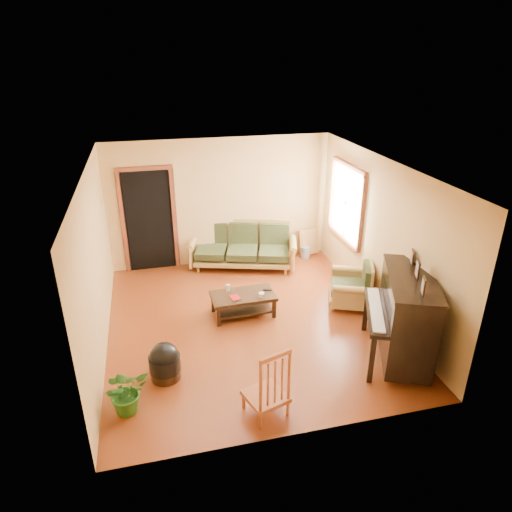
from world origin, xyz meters
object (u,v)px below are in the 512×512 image
object	(u,v)px
red_chair	(266,380)
ceramic_crock	(305,252)
piano	(406,318)
footstool	(165,365)
sofa	(243,246)
armchair	(350,283)
potted_plant	(127,391)
coffee_table	(243,304)

from	to	relation	value
red_chair	ceramic_crock	distance (m)	4.75
piano	footstool	distance (m)	3.44
sofa	footstool	size ratio (longest dim) A/B	4.96
sofa	armchair	xyz separation A→B (m)	(1.51, -1.93, -0.05)
sofa	potted_plant	size ratio (longest dim) A/B	3.55
potted_plant	armchair	bearing A→B (deg)	25.36
coffee_table	potted_plant	world-z (taller)	potted_plant
ceramic_crock	sofa	bearing A→B (deg)	-174.87
ceramic_crock	potted_plant	size ratio (longest dim) A/B	0.41
piano	red_chair	xyz separation A→B (m)	(-2.22, -0.62, -0.16)
footstool	red_chair	world-z (taller)	red_chair
footstool	red_chair	xyz separation A→B (m)	(1.17, -0.96, 0.29)
sofa	ceramic_crock	bearing A→B (deg)	21.92
coffee_table	potted_plant	size ratio (longest dim) A/B	1.77
ceramic_crock	coffee_table	bearing A→B (deg)	-132.55
footstool	potted_plant	world-z (taller)	potted_plant
piano	footstool	world-z (taller)	piano
armchair	potted_plant	size ratio (longest dim) A/B	1.37
sofa	piano	bearing A→B (deg)	-48.75
footstool	ceramic_crock	bearing A→B (deg)	46.17
armchair	red_chair	bearing A→B (deg)	-111.23
sofa	armchair	size ratio (longest dim) A/B	2.60
coffee_table	ceramic_crock	distance (m)	2.67
footstool	red_chair	distance (m)	1.54
piano	red_chair	world-z (taller)	piano
coffee_table	red_chair	bearing A→B (deg)	-95.39
footstool	ceramic_crock	distance (m)	4.61
red_chair	ceramic_crock	xyz separation A→B (m)	(2.03, 4.28, -0.38)
coffee_table	armchair	distance (m)	1.91
armchair	potted_plant	xyz separation A→B (m)	(-3.78, -1.79, -0.11)
red_chair	sofa	bearing A→B (deg)	63.80
footstool	piano	bearing A→B (deg)	-5.74
red_chair	armchair	bearing A→B (deg)	28.57
footstool	red_chair	bearing A→B (deg)	-39.30
coffee_table	footstool	world-z (taller)	footstool
sofa	footstool	xyz separation A→B (m)	(-1.78, -3.20, -0.25)
sofa	armchair	bearing A→B (deg)	-35.22
armchair	ceramic_crock	world-z (taller)	armchair
ceramic_crock	piano	bearing A→B (deg)	-86.96
coffee_table	potted_plant	xyz separation A→B (m)	(-1.88, -1.88, 0.11)
piano	footstool	xyz separation A→B (m)	(-3.39, 0.34, -0.45)
coffee_table	armchair	world-z (taller)	armchair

